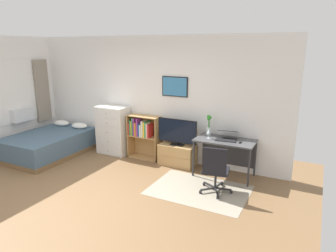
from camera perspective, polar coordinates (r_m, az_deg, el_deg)
name	(u,v)px	position (r m, az deg, el deg)	size (l,w,h in m)	color
ground_plane	(78,200)	(5.36, -16.65, -13.29)	(7.20, 7.20, 0.00)	brown
wall_back_with_posters	(151,98)	(6.78, -3.21, 5.29)	(6.12, 0.09, 2.70)	white
area_rug	(199,190)	(5.50, 5.84, -11.90)	(1.70, 1.20, 0.01)	#9E937F
bed	(49,144)	(7.62, -21.45, -3.13)	(1.38, 1.99, 0.64)	brown
dresser	(113,130)	(7.21, -10.30, -0.77)	(0.73, 0.46, 1.13)	white
bookshelf	(143,132)	(6.82, -4.81, -1.21)	(0.75, 0.30, 0.98)	tan
tv_stand	(177,155)	(6.49, 1.79, -5.44)	(0.76, 0.41, 0.45)	tan
television	(177,132)	(6.31, 1.74, -1.18)	(0.87, 0.16, 0.56)	black
desk	(226,145)	(5.99, 10.89, -3.60)	(1.13, 0.61, 0.74)	#4C4C4F
office_chair	(215,169)	(5.23, 8.89, -7.99)	(0.58, 0.57, 0.86)	#232326
laptop	(227,136)	(5.92, 11.04, -1.78)	(0.44, 0.46, 0.17)	black
computer_mouse	(240,142)	(5.75, 13.40, -2.92)	(0.06, 0.10, 0.03)	#262628
bamboo_vase	(209,125)	(6.09, 7.71, 0.16)	(0.10, 0.09, 0.41)	silver
wine_glass	(209,132)	(5.88, 7.72, -1.07)	(0.07, 0.07, 0.18)	silver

